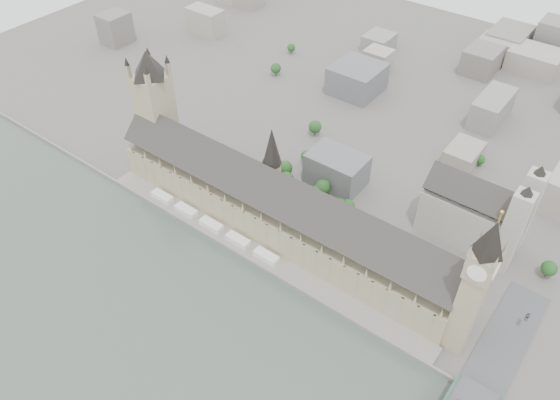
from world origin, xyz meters
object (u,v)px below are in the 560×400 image
Objects in this scene: car_approach at (527,317)px; elizabeth_tower at (476,280)px; victoria_tower at (155,106)px; palace_of_westminster at (278,208)px; westminster_abbey at (476,213)px.

elizabeth_tower is at bearing -126.30° from car_approach.
palace_of_westminster is at bearing -2.96° from victoria_tower.
victoria_tower is at bearing -163.50° from westminster_abbey.
victoria_tower reaches higher than car_approach.
car_approach is at bearing 50.79° from elizabeth_tower.
westminster_abbey is at bearing 34.17° from palace_of_westminster.
victoria_tower reaches higher than westminster_abbey.
car_approach is at bearing 3.41° from victoria_tower.
palace_of_westminster reaches higher than car_approach.
elizabeth_tower is at bearing -3.96° from victoria_tower.
elizabeth_tower is at bearing -72.71° from westminster_abbey.
victoria_tower is at bearing 177.04° from palace_of_westminster.
westminster_abbey is 77.41m from car_approach.
elizabeth_tower is 1.58× the size of westminster_abbey.
elizabeth_tower reaches higher than palace_of_westminster.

